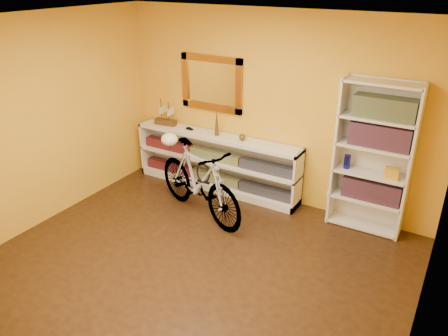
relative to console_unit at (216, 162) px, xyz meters
The scene contains 24 objects.
floor 2.03m from the console_unit, 66.49° to the right, with size 4.50×4.00×0.01m, color black.
ceiling 2.94m from the console_unit, 66.49° to the right, with size 4.50×4.00×0.01m, color silver.
back_wall 1.19m from the console_unit, 13.53° to the left, with size 4.50×0.01×2.60m, color gold.
left_wall 2.49m from the console_unit, 128.92° to the right, with size 0.01×4.00×2.60m, color gold.
right_wall 3.65m from the console_unit, 30.80° to the right, with size 0.01×4.00×2.60m, color gold.
gilt_mirror 1.15m from the console_unit, 136.92° to the left, with size 0.98×0.06×0.78m, color #8F591A.
wall_socket 1.71m from the console_unit, ahead, with size 0.09×0.01×0.09m, color silver.
console_unit is the anchor object (origin of this frame).
cd_row_lower 0.26m from the console_unit, 90.00° to the right, with size 2.50×0.13×0.14m, color black.
cd_row_upper 0.11m from the console_unit, 90.00° to the right, with size 2.50×0.13×0.14m, color navy.
model_ship 1.10m from the console_unit, behind, with size 0.34×0.13×0.40m, color #3F2711, non-canonical shape.
toy_car 0.63m from the console_unit, behind, with size 0.00×0.00×0.00m, color black.
bronze_ornament 0.62m from the console_unit, ahead, with size 0.07×0.07×0.39m, color brown.
decorative_orb 0.64m from the console_unit, ahead, with size 0.09×0.09×0.09m, color brown.
bookcase 2.25m from the console_unit, ahead, with size 0.90×0.30×1.90m, color silver, non-canonical shape.
book_row_a 2.25m from the console_unit, ahead, with size 0.70×0.22×0.26m, color maroon.
book_row_b 2.39m from the console_unit, ahead, with size 0.70×0.22×0.28m, color maroon.
book_row_c 2.53m from the console_unit, ahead, with size 0.70×0.22×0.25m, color navy.
travel_mug 1.95m from the console_unit, ahead, with size 0.08×0.08×0.18m, color #161698.
red_tin 2.29m from the console_unit, ahead, with size 0.15×0.15×0.19m, color maroon.
yellow_bag 2.47m from the console_unit, ahead, with size 0.17×0.11×0.13m, color gold.
bicycle 0.83m from the console_unit, 74.68° to the right, with size 1.72×0.45×1.01m, color silver.
helmet 0.84m from the console_unit, 125.23° to the right, with size 0.23×0.22×0.18m, color white.
u_lock 0.92m from the console_unit, 69.32° to the right, with size 0.20×0.20×0.02m, color black.
Camera 1 is at (2.30, -3.22, 3.03)m, focal length 35.04 mm.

